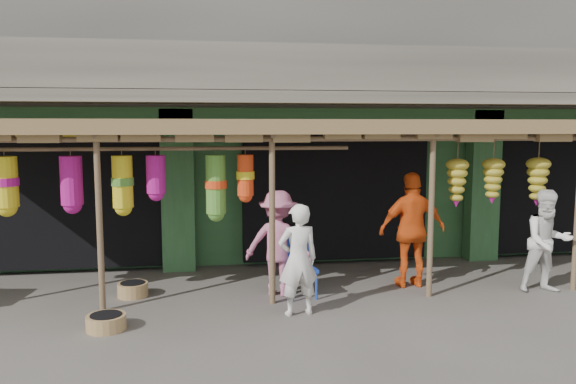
{
  "coord_description": "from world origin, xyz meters",
  "views": [
    {
      "loc": [
        -2.44,
        -8.45,
        2.69
      ],
      "look_at": [
        -1.09,
        1.0,
        1.57
      ],
      "focal_mm": 35.0,
      "sensor_mm": 36.0,
      "label": 1
    }
  ],
  "objects": [
    {
      "name": "ground",
      "position": [
        0.0,
        0.0,
        0.0
      ],
      "size": [
        80.0,
        80.0,
        0.0
      ],
      "primitive_type": "plane",
      "color": "#514C47",
      "rests_on": "ground"
    },
    {
      "name": "building",
      "position": [
        -0.0,
        4.87,
        3.37
      ],
      "size": [
        16.4,
        6.8,
        7.0
      ],
      "color": "gray",
      "rests_on": "ground"
    },
    {
      "name": "awning",
      "position": [
        -0.14,
        0.8,
        2.58
      ],
      "size": [
        14.0,
        2.7,
        2.79
      ],
      "color": "brown",
      "rests_on": "ground"
    },
    {
      "name": "blue_chair",
      "position": [
        -1.03,
        0.14,
        0.53
      ],
      "size": [
        0.51,
        0.52,
        0.94
      ],
      "rotation": [
        0.0,
        0.0,
        0.15
      ],
      "color": "#1B3EB0",
      "rests_on": "ground"
    },
    {
      "name": "basket_mid",
      "position": [
        -3.81,
        -1.0,
        0.1
      ],
      "size": [
        0.6,
        0.6,
        0.2
      ],
      "primitive_type": "cylinder",
      "rotation": [
        0.0,
        0.0,
        -0.16
      ],
      "color": "olive",
      "rests_on": "ground"
    },
    {
      "name": "basket_right",
      "position": [
        -3.66,
        0.47,
        0.11
      ],
      "size": [
        0.54,
        0.54,
        0.22
      ],
      "primitive_type": "cylinder",
      "rotation": [
        0.0,
        0.0,
        -0.13
      ],
      "color": "#8B6341",
      "rests_on": "ground"
    },
    {
      "name": "person_front",
      "position": [
        -1.19,
        -0.75,
        0.8
      ],
      "size": [
        0.64,
        0.48,
        1.61
      ],
      "primitive_type": "imported",
      "rotation": [
        0.0,
        0.0,
        3.31
      ],
      "color": "white",
      "rests_on": "ground"
    },
    {
      "name": "person_right",
      "position": [
        2.97,
        -0.24,
        0.84
      ],
      "size": [
        0.86,
        0.69,
        1.68
      ],
      "primitive_type": "imported",
      "rotation": [
        0.0,
        0.0,
        -0.08
      ],
      "color": "white",
      "rests_on": "ground"
    },
    {
      "name": "person_vendor",
      "position": [
        0.93,
        0.39,
        0.97
      ],
      "size": [
        1.14,
        0.49,
        1.93
      ],
      "primitive_type": "imported",
      "rotation": [
        0.0,
        0.0,
        3.16
      ],
      "color": "#EE5716",
      "rests_on": "ground"
    },
    {
      "name": "person_shopper",
      "position": [
        -1.35,
        0.25,
        0.84
      ],
      "size": [
        1.23,
        0.93,
        1.68
      ],
      "primitive_type": "imported",
      "rotation": [
        0.0,
        0.0,
        2.82
      ],
      "color": "#C7698B",
      "rests_on": "ground"
    }
  ]
}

